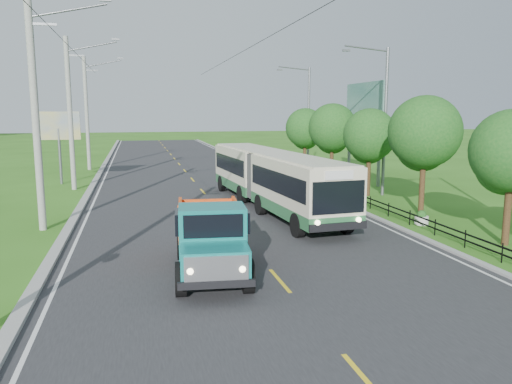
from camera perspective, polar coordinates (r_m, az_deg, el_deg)
name	(u,v)px	position (r m, az deg, el deg)	size (l,w,h in m)	color
ground	(280,281)	(15.67, 2.72, -10.13)	(240.00, 240.00, 0.00)	#306718
road	(199,187)	(34.83, -6.54, 0.56)	(14.00, 120.00, 0.02)	#28282B
curb_left	(90,190)	(34.70, -18.42, 0.22)	(0.40, 120.00, 0.15)	#9E9E99
curb_right	(297,183)	(36.38, 4.70, 1.01)	(0.30, 120.00, 0.10)	#9E9E99
edge_line_left	(99,190)	(34.66, -17.51, 0.17)	(0.12, 120.00, 0.00)	silver
edge_line_right	(290,184)	(36.23, 3.95, 0.94)	(0.12, 120.00, 0.00)	silver
centre_dash	(280,280)	(15.66, 2.72, -10.05)	(0.12, 2.20, 0.00)	yellow
railing_right	(341,192)	(31.09, 9.66, 0.00)	(0.04, 40.00, 0.60)	black
pole_near	(36,114)	(23.54, -23.83, 8.19)	(3.51, 0.32, 10.00)	gray
pole_mid	(71,113)	(35.42, -20.43, 8.45)	(3.51, 0.32, 10.00)	gray
pole_far	(87,113)	(47.36, -18.75, 8.56)	(3.51, 0.32, 10.00)	gray
tree_second	(510,155)	(21.60, 27.08, 3.76)	(3.18, 3.26, 5.30)	#382314
tree_third	(424,136)	(26.40, 18.66, 6.10)	(3.60, 3.62, 6.00)	#382314
tree_fourth	(369,138)	(31.66, 12.83, 6.04)	(3.24, 3.31, 5.40)	#382314
tree_fifth	(332,130)	(37.11, 8.71, 7.00)	(3.48, 3.52, 5.80)	#382314
tree_back	(305,130)	(42.73, 5.64, 7.06)	(3.30, 3.36, 5.50)	#382314
streetlight_mid	(383,116)	(31.85, 14.31, 8.38)	(3.02, 0.20, 9.07)	slate
streetlight_far	(307,115)	(44.72, 5.84, 8.74)	(3.02, 0.20, 9.07)	slate
planter_near	(421,218)	(24.39, 18.38, -2.89)	(0.64, 0.64, 0.67)	silver
planter_mid	(350,192)	(31.33, 10.67, 0.01)	(0.64, 0.64, 0.67)	silver
planter_far	(307,176)	(38.69, 5.82, 1.83)	(0.64, 0.64, 0.67)	silver
billboard_left	(58,130)	(38.58, -21.65, 6.56)	(3.00, 0.20, 5.20)	slate
billboard_right	(365,110)	(37.95, 12.31, 9.19)	(0.24, 6.00, 7.30)	slate
bus	(272,175)	(26.78, 1.82, 1.90)	(3.67, 15.64, 2.99)	#276337
dump_truck	(211,233)	(16.08, -5.17, -4.68)	(2.66, 5.79, 2.36)	#147874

